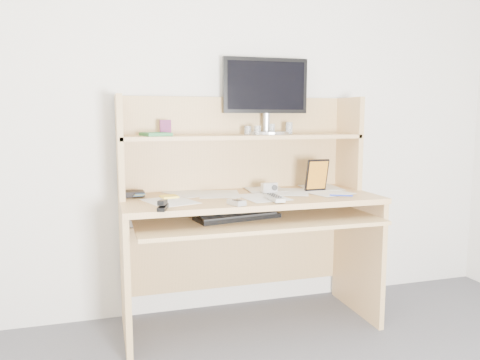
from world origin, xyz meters
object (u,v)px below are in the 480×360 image
object	(u,v)px
desk	(246,203)
keyboard	(237,216)
monitor	(266,94)
tv_remote	(274,198)
game_case	(317,175)

from	to	relation	value
desk	keyboard	bearing A→B (deg)	-118.73
desk	keyboard	distance (m)	0.22
monitor	tv_remote	bearing A→B (deg)	-102.34
keyboard	tv_remote	size ratio (longest dim) A/B	2.49
tv_remote	monitor	distance (m)	0.70
desk	tv_remote	xyz separation A→B (m)	(0.07, -0.27, 0.07)
game_case	monitor	size ratio (longest dim) A/B	0.36
keyboard	monitor	size ratio (longest dim) A/B	0.91
monitor	desk	bearing A→B (deg)	-138.58
game_case	monitor	world-z (taller)	monitor
desk	monitor	size ratio (longest dim) A/B	2.70
tv_remote	game_case	xyz separation A→B (m)	(0.34, 0.20, 0.08)
tv_remote	desk	bearing A→B (deg)	106.43
monitor	keyboard	bearing A→B (deg)	-128.43
tv_remote	keyboard	bearing A→B (deg)	158.06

